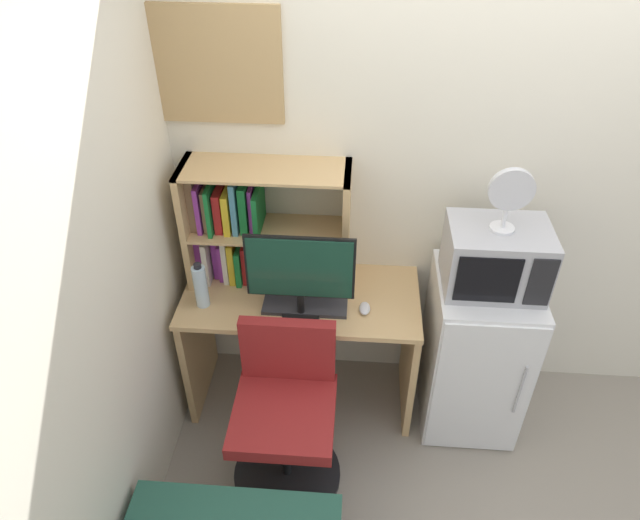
{
  "coord_description": "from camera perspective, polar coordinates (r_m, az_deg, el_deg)",
  "views": [
    {
      "loc": [
        -0.68,
        -2.5,
        2.66
      ],
      "look_at": [
        -0.84,
        -0.31,
        1.02
      ],
      "focal_mm": 32.09,
      "sensor_mm": 36.0,
      "label": 1
    }
  ],
  "objects": [
    {
      "name": "wall_back",
      "position": [
        3.06,
        24.67,
        6.95
      ],
      "size": [
        6.4,
        0.04,
        2.6
      ],
      "primitive_type": "cube",
      "color": "silver",
      "rests_on": "ground_plane"
    },
    {
      "name": "microwave",
      "position": [
        2.76,
        17.12,
        0.21
      ],
      "size": [
        0.46,
        0.35,
        0.32
      ],
      "color": "#ADADB2",
      "rests_on": "mini_fridge"
    },
    {
      "name": "hutch_bookshelf",
      "position": [
        2.9,
        -7.74,
        3.64
      ],
      "size": [
        0.81,
        0.29,
        0.64
      ],
      "color": "tan",
      "rests_on": "desk"
    },
    {
      "name": "keyboard",
      "position": [
        2.84,
        -1.51,
        -4.66
      ],
      "size": [
        0.42,
        0.14,
        0.02
      ],
      "primitive_type": "cube",
      "color": "#333338",
      "rests_on": "desk"
    },
    {
      "name": "water_bottle",
      "position": [
        2.85,
        -11.82,
        -2.55
      ],
      "size": [
        0.07,
        0.07,
        0.25
      ],
      "color": "silver",
      "rests_on": "desk"
    },
    {
      "name": "wall_left",
      "position": [
        1.88,
        -28.73,
        -15.65
      ],
      "size": [
        0.04,
        4.4,
        2.6
      ],
      "primitive_type": "cube",
      "color": "silver",
      "rests_on": "ground_plane"
    },
    {
      "name": "mini_fridge",
      "position": [
        3.16,
        15.12,
        -8.89
      ],
      "size": [
        0.49,
        0.56,
        0.92
      ],
      "color": "white",
      "rests_on": "ground_plane"
    },
    {
      "name": "desk_fan",
      "position": [
        2.58,
        18.44,
        6.2
      ],
      "size": [
        0.2,
        0.11,
        0.31
      ],
      "color": "silver",
      "rests_on": "microwave"
    },
    {
      "name": "desk",
      "position": [
        3.08,
        -1.83,
        -6.87
      ],
      "size": [
        1.21,
        0.57,
        0.77
      ],
      "color": "tan",
      "rests_on": "ground_plane"
    },
    {
      "name": "desk_chair",
      "position": [
        2.86,
        -3.41,
        -15.57
      ],
      "size": [
        0.54,
        0.54,
        0.88
      ],
      "color": "black",
      "rests_on": "ground_plane"
    },
    {
      "name": "wall_corkboard",
      "position": [
        2.72,
        -11.93,
        18.44
      ],
      "size": [
        0.74,
        0.02,
        0.52
      ],
      "primitive_type": "cube",
      "color": "tan"
    },
    {
      "name": "monitor",
      "position": [
        2.65,
        -2.0,
        -1.26
      ],
      "size": [
        0.51,
        0.19,
        0.46
      ],
      "color": "black",
      "rests_on": "desk"
    },
    {
      "name": "computer_mouse",
      "position": [
        2.83,
        4.47,
        -4.83
      ],
      "size": [
        0.05,
        0.09,
        0.03
      ],
      "primitive_type": "ellipsoid",
      "color": "silver",
      "rests_on": "desk"
    }
  ]
}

